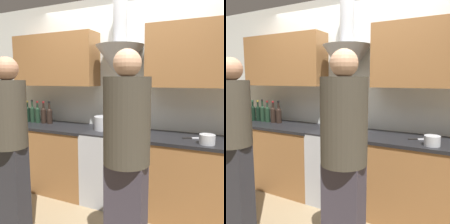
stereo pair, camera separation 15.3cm
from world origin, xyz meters
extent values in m
plane|color=#847051|center=(0.00, 0.00, 0.00)|extent=(12.00, 12.00, 0.00)
cube|color=silver|center=(0.00, 0.67, 1.30)|extent=(8.40, 0.06, 2.60)
cone|color=#A8AAAF|center=(0.00, 0.47, 1.75)|extent=(0.60, 0.60, 0.42)
cylinder|color=#A8AAAF|center=(0.00, 0.47, 2.25)|extent=(0.17, 0.17, 0.60)
cube|color=brown|center=(-0.99, 0.49, 1.80)|extent=(1.27, 0.32, 0.70)
cube|color=brown|center=(0.89, 0.49, 1.80)|extent=(1.08, 0.32, 0.70)
cube|color=brown|center=(-0.99, 0.34, 0.44)|extent=(1.27, 0.60, 0.87)
cube|color=black|center=(-0.99, 0.34, 0.89)|extent=(1.29, 0.62, 0.03)
cube|color=brown|center=(0.89, 0.34, 0.44)|extent=(1.08, 0.60, 0.87)
cube|color=black|center=(0.89, 0.34, 0.89)|extent=(1.10, 0.62, 0.03)
cube|color=#A8AAAF|center=(0.00, 0.34, 0.44)|extent=(0.71, 0.60, 0.89)
cube|color=black|center=(0.00, 0.04, 0.41)|extent=(0.50, 0.01, 0.40)
cube|color=black|center=(0.00, 0.34, 0.90)|extent=(0.71, 0.60, 0.02)
cube|color=#A8AAAF|center=(0.00, 0.61, 0.84)|extent=(0.71, 0.06, 0.10)
cylinder|color=black|center=(-1.55, 0.37, 1.00)|extent=(0.08, 0.08, 0.19)
sphere|color=black|center=(-1.55, 0.37, 1.10)|extent=(0.07, 0.07, 0.07)
cylinder|color=black|center=(-1.55, 0.37, 1.16)|extent=(0.03, 0.03, 0.09)
cylinder|color=#234C33|center=(-1.55, 0.37, 1.21)|extent=(0.03, 0.03, 0.02)
cylinder|color=black|center=(-1.45, 0.39, 1.01)|extent=(0.07, 0.07, 0.20)
sphere|color=black|center=(-1.45, 0.39, 1.10)|extent=(0.07, 0.07, 0.07)
cylinder|color=black|center=(-1.45, 0.39, 1.16)|extent=(0.03, 0.03, 0.08)
cylinder|color=gold|center=(-1.45, 0.39, 1.21)|extent=(0.03, 0.03, 0.02)
cylinder|color=black|center=(-1.36, 0.38, 1.01)|extent=(0.07, 0.07, 0.20)
sphere|color=black|center=(-1.36, 0.38, 1.11)|extent=(0.07, 0.07, 0.07)
cylinder|color=black|center=(-1.36, 0.38, 1.17)|extent=(0.03, 0.03, 0.10)
cylinder|color=black|center=(-1.36, 0.38, 1.23)|extent=(0.03, 0.03, 0.02)
cylinder|color=black|center=(-1.25, 0.38, 1.01)|extent=(0.07, 0.07, 0.19)
sphere|color=black|center=(-1.25, 0.38, 1.10)|extent=(0.07, 0.07, 0.07)
cylinder|color=black|center=(-1.25, 0.38, 1.16)|extent=(0.03, 0.03, 0.09)
cylinder|color=maroon|center=(-1.25, 0.38, 1.21)|extent=(0.03, 0.03, 0.02)
cylinder|color=black|center=(-1.16, 0.39, 1.00)|extent=(0.08, 0.08, 0.19)
sphere|color=black|center=(-1.16, 0.39, 1.10)|extent=(0.07, 0.07, 0.07)
cylinder|color=black|center=(-1.16, 0.39, 1.16)|extent=(0.03, 0.03, 0.09)
cylinder|color=maroon|center=(-1.16, 0.39, 1.21)|extent=(0.03, 0.03, 0.02)
cylinder|color=black|center=(-1.06, 0.40, 1.00)|extent=(0.08, 0.08, 0.18)
sphere|color=black|center=(-1.06, 0.40, 1.09)|extent=(0.08, 0.08, 0.08)
cylinder|color=black|center=(-1.06, 0.40, 1.16)|extent=(0.03, 0.03, 0.10)
cylinder|color=black|center=(-1.06, 0.40, 1.22)|extent=(0.03, 0.03, 0.02)
cylinder|color=#A8AAAF|center=(-0.16, 0.36, 0.99)|extent=(0.27, 0.27, 0.17)
cylinder|color=#A8AAAF|center=(0.16, 0.34, 0.95)|extent=(0.21, 0.21, 0.08)
cylinder|color=#A8AAAF|center=(1.06, 0.17, 0.96)|extent=(0.15, 0.15, 0.10)
cube|color=silver|center=(0.97, 0.38, 0.91)|extent=(0.16, 0.11, 0.01)
cube|color=black|center=(0.85, 0.32, 0.91)|extent=(0.10, 0.07, 0.01)
cube|color=#28282D|center=(-0.58, -0.75, 0.46)|extent=(0.27, 0.17, 0.93)
cylinder|color=#3D382D|center=(-0.58, -0.75, 1.23)|extent=(0.32, 0.32, 0.61)
sphere|color=#AD7A5B|center=(-0.58, -0.75, 1.63)|extent=(0.21, 0.21, 0.21)
cube|color=#38333D|center=(0.56, -0.74, 0.47)|extent=(0.29, 0.18, 0.94)
cylinder|color=#3D382D|center=(0.56, -0.74, 1.25)|extent=(0.34, 0.34, 0.62)
sphere|color=tan|center=(0.56, -0.74, 1.65)|extent=(0.20, 0.20, 0.20)
camera|label=1|loc=(1.14, -2.28, 1.54)|focal=38.00mm
camera|label=2|loc=(1.28, -2.21, 1.54)|focal=38.00mm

